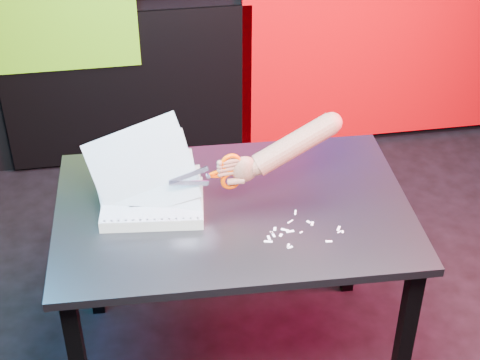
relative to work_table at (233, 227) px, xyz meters
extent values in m
cube|color=black|center=(0.43, 0.03, -0.66)|extent=(3.00, 3.00, 0.01)
cube|color=#C40309|center=(1.08, 1.50, 0.19)|extent=(1.60, 0.02, 1.60)
cube|color=black|center=(-0.32, 1.50, -0.21)|extent=(1.30, 0.02, 0.85)
cube|color=black|center=(-0.53, 0.36, -0.30)|extent=(0.05, 0.05, 0.72)
cube|color=black|center=(0.53, -0.36, -0.30)|extent=(0.05, 0.05, 0.72)
cube|color=black|center=(0.55, 0.32, -0.30)|extent=(0.05, 0.05, 0.72)
cube|color=#353535|center=(0.00, 0.00, 0.07)|extent=(1.23, 0.85, 0.03)
cube|color=beige|center=(-0.27, 0.03, 0.11)|extent=(0.36, 0.28, 0.04)
cube|color=white|center=(-0.27, 0.03, 0.13)|extent=(0.36, 0.28, 0.00)
cube|color=white|center=(-0.27, 0.03, 0.14)|extent=(0.35, 0.27, 0.10)
cube|color=white|center=(-0.28, 0.04, 0.16)|extent=(0.33, 0.23, 0.18)
cube|color=white|center=(-0.29, 0.06, 0.21)|extent=(0.36, 0.17, 0.25)
cube|color=white|center=(-0.30, 0.07, 0.25)|extent=(0.38, 0.14, 0.29)
cylinder|color=black|center=(-0.43, -0.06, 0.13)|extent=(0.01, 0.01, 0.00)
cylinder|color=black|center=(-0.41, -0.07, 0.13)|extent=(0.01, 0.01, 0.00)
cylinder|color=black|center=(-0.38, -0.07, 0.13)|extent=(0.01, 0.01, 0.00)
cylinder|color=black|center=(-0.36, -0.07, 0.13)|extent=(0.01, 0.01, 0.00)
cylinder|color=black|center=(-0.34, -0.08, 0.13)|extent=(0.01, 0.01, 0.00)
cylinder|color=black|center=(-0.32, -0.08, 0.13)|extent=(0.01, 0.01, 0.00)
cylinder|color=black|center=(-0.29, -0.08, 0.13)|extent=(0.01, 0.01, 0.00)
cylinder|color=black|center=(-0.27, -0.08, 0.13)|extent=(0.01, 0.01, 0.00)
cylinder|color=black|center=(-0.25, -0.09, 0.13)|extent=(0.01, 0.01, 0.00)
cylinder|color=black|center=(-0.22, -0.09, 0.13)|extent=(0.01, 0.01, 0.00)
cylinder|color=black|center=(-0.20, -0.09, 0.13)|extent=(0.01, 0.01, 0.00)
cylinder|color=black|center=(-0.18, -0.09, 0.13)|extent=(0.01, 0.01, 0.00)
cylinder|color=black|center=(-0.15, -0.10, 0.13)|extent=(0.01, 0.01, 0.00)
cylinder|color=black|center=(-0.13, -0.10, 0.13)|extent=(0.01, 0.01, 0.00)
cylinder|color=black|center=(-0.41, 0.16, 0.13)|extent=(0.01, 0.01, 0.00)
cylinder|color=black|center=(-0.38, 0.16, 0.13)|extent=(0.01, 0.01, 0.00)
cylinder|color=black|center=(-0.36, 0.15, 0.13)|extent=(0.01, 0.01, 0.00)
cylinder|color=black|center=(-0.34, 0.15, 0.13)|extent=(0.01, 0.01, 0.00)
cylinder|color=black|center=(-0.31, 0.15, 0.13)|extent=(0.01, 0.01, 0.00)
cylinder|color=black|center=(-0.29, 0.15, 0.13)|extent=(0.01, 0.01, 0.00)
cylinder|color=black|center=(-0.27, 0.14, 0.13)|extent=(0.01, 0.01, 0.00)
cylinder|color=black|center=(-0.25, 0.14, 0.13)|extent=(0.01, 0.01, 0.00)
cylinder|color=black|center=(-0.22, 0.14, 0.13)|extent=(0.01, 0.01, 0.00)
cylinder|color=black|center=(-0.20, 0.13, 0.13)|extent=(0.01, 0.01, 0.00)
cylinder|color=black|center=(-0.18, 0.13, 0.13)|extent=(0.01, 0.01, 0.00)
cylinder|color=black|center=(-0.15, 0.13, 0.13)|extent=(0.01, 0.01, 0.00)
cylinder|color=black|center=(-0.13, 0.13, 0.13)|extent=(0.01, 0.01, 0.00)
cylinder|color=black|center=(-0.11, 0.12, 0.13)|extent=(0.01, 0.01, 0.00)
cube|color=black|center=(-0.34, 0.08, 0.13)|extent=(0.06, 0.02, 0.00)
cube|color=black|center=(-0.25, 0.05, 0.13)|extent=(0.05, 0.02, 0.00)
cube|color=black|center=(-0.31, 0.00, 0.13)|extent=(0.08, 0.02, 0.00)
cube|color=silver|center=(-0.15, -0.01, 0.24)|extent=(0.13, 0.02, 0.05)
cube|color=silver|center=(-0.15, -0.01, 0.21)|extent=(0.13, 0.02, 0.05)
cylinder|color=silver|center=(-0.08, 0.00, 0.23)|extent=(0.02, 0.01, 0.01)
cube|color=#EC4300|center=(-0.06, 0.00, 0.22)|extent=(0.05, 0.02, 0.02)
cube|color=#EC4300|center=(-0.06, 0.00, 0.23)|extent=(0.05, 0.02, 0.02)
torus|color=#EC4300|center=(-0.01, 0.01, 0.26)|extent=(0.07, 0.02, 0.07)
torus|color=#EC4300|center=(-0.01, 0.01, 0.19)|extent=(0.07, 0.02, 0.07)
ellipsoid|color=#A96554|center=(0.04, 0.02, 0.23)|extent=(0.09, 0.05, 0.10)
cylinder|color=#A96554|center=(-0.01, 0.01, 0.22)|extent=(0.07, 0.03, 0.02)
cylinder|color=#A96554|center=(-0.01, 0.01, 0.24)|extent=(0.07, 0.03, 0.02)
cylinder|color=#A96554|center=(-0.01, 0.01, 0.25)|extent=(0.06, 0.03, 0.02)
cylinder|color=#A96554|center=(-0.01, 0.01, 0.27)|extent=(0.06, 0.03, 0.02)
cylinder|color=#A96554|center=(0.01, 0.00, 0.19)|extent=(0.06, 0.03, 0.03)
cylinder|color=#A96554|center=(0.09, 0.02, 0.23)|extent=(0.06, 0.07, 0.06)
cylinder|color=#A96554|center=(0.21, 0.04, 0.29)|extent=(0.30, 0.12, 0.19)
sphere|color=#A96554|center=(0.34, 0.06, 0.35)|extent=(0.07, 0.07, 0.07)
cube|color=white|center=(0.13, -0.18, 0.09)|extent=(0.02, 0.02, 0.00)
cube|color=white|center=(0.33, -0.20, 0.09)|extent=(0.01, 0.02, 0.00)
cube|color=white|center=(0.14, -0.24, 0.09)|extent=(0.01, 0.02, 0.00)
cube|color=white|center=(0.23, -0.13, 0.09)|extent=(0.02, 0.02, 0.00)
cube|color=white|center=(0.10, -0.17, 0.09)|extent=(0.01, 0.03, 0.00)
cube|color=white|center=(0.19, -0.18, 0.09)|extent=(0.01, 0.01, 0.00)
cube|color=white|center=(0.16, -0.17, 0.09)|extent=(0.03, 0.01, 0.00)
cube|color=white|center=(0.10, -0.16, 0.09)|extent=(0.01, 0.02, 0.00)
cube|color=white|center=(0.14, -0.24, 0.09)|extent=(0.02, 0.01, 0.00)
cube|color=white|center=(0.32, -0.18, 0.09)|extent=(0.02, 0.03, 0.00)
cube|color=white|center=(0.32, -0.19, 0.09)|extent=(0.02, 0.01, 0.00)
cube|color=white|center=(0.27, -0.24, 0.09)|extent=(0.02, 0.01, 0.00)
cube|color=white|center=(0.11, -0.15, 0.09)|extent=(0.01, 0.02, 0.00)
cube|color=white|center=(0.17, -0.12, 0.09)|extent=(0.02, 0.02, 0.00)
cube|color=white|center=(0.15, -0.16, 0.09)|extent=(0.03, 0.02, 0.00)
cube|color=white|center=(0.24, -0.14, 0.09)|extent=(0.02, 0.02, 0.00)
cube|color=white|center=(0.20, -0.07, 0.09)|extent=(0.01, 0.03, 0.00)
cube|color=white|center=(0.09, -0.19, 0.09)|extent=(0.01, 0.02, 0.00)
cube|color=white|center=(0.08, -0.21, 0.09)|extent=(0.03, 0.02, 0.00)
camera|label=1|loc=(-0.31, -1.98, 1.58)|focal=55.00mm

